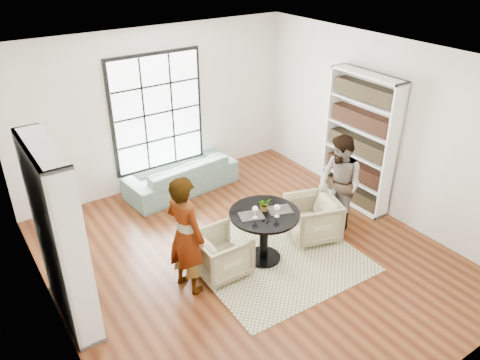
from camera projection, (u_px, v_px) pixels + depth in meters
ground at (248, 257)px, 7.19m from camera, size 6.00×6.00×0.00m
room_shell at (228, 171)px, 7.00m from camera, size 6.00×6.01×6.00m
rug at (273, 255)px, 7.22m from camera, size 2.45×2.45×0.01m
pedestal_table at (264, 226)px, 6.88m from camera, size 1.03×1.03×0.82m
sofa at (181, 175)px, 8.91m from camera, size 2.22×1.05×0.63m
armchair_left at (221, 254)px, 6.72m from camera, size 0.74×0.72×0.67m
armchair_right at (312, 218)px, 7.51m from camera, size 0.96×0.95×0.70m
person_left at (185, 235)px, 6.19m from camera, size 0.56×0.72×1.74m
person_right at (340, 184)px, 7.56m from camera, size 0.70×0.85×1.63m
placemat_left at (251, 216)px, 6.70m from camera, size 0.41×0.36×0.01m
placemat_right at (280, 210)px, 6.84m from camera, size 0.41×0.36×0.01m
cutlery_left at (251, 215)px, 6.69m from camera, size 0.20×0.25×0.01m
cutlery_right at (280, 209)px, 6.83m from camera, size 0.20×0.25×0.01m
wine_glass_left at (255, 210)px, 6.58m from camera, size 0.09×0.09×0.19m
wine_glass_right at (277, 208)px, 6.62m from camera, size 0.09×0.09×0.20m
flower_centerpiece at (264, 204)px, 6.78m from camera, size 0.20×0.18×0.20m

